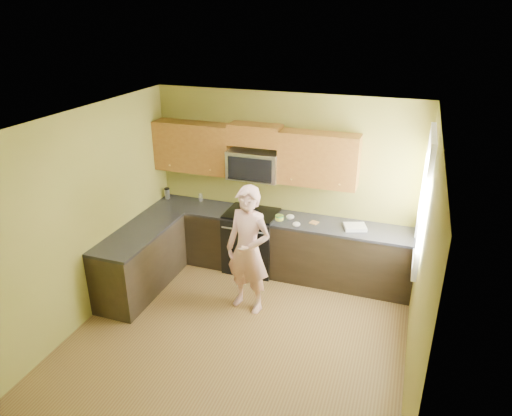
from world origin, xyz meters
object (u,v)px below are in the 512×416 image
at_px(travel_mug, 168,198).
at_px(woman, 248,250).
at_px(stove, 252,240).
at_px(frying_pan, 251,215).
at_px(butter_tub, 279,220).
at_px(microwave, 254,178).

bearing_deg(travel_mug, woman, -32.19).
distance_m(stove, woman, 1.12).
bearing_deg(stove, woman, -72.75).
bearing_deg(frying_pan, travel_mug, -172.67).
bearing_deg(stove, butter_tub, -7.73).
xyz_separation_m(woman, frying_pan, (-0.29, 0.91, 0.08)).
distance_m(woman, frying_pan, 0.95).
relative_size(butter_tub, travel_mug, 0.69).
xyz_separation_m(stove, frying_pan, (0.03, -0.10, 0.47)).
xyz_separation_m(stove, woman, (0.31, -1.00, 0.40)).
relative_size(microwave, frying_pan, 1.76).
relative_size(stove, travel_mug, 5.26).
bearing_deg(frying_pan, butter_tub, 20.88).
bearing_deg(travel_mug, microwave, -0.46).
bearing_deg(woman, microwave, 117.36).
height_order(microwave, frying_pan, microwave).
relative_size(microwave, woman, 0.43).
xyz_separation_m(microwave, frying_pan, (0.03, -0.22, -0.50)).
height_order(stove, butter_tub, butter_tub).
height_order(stove, travel_mug, travel_mug).
xyz_separation_m(stove, microwave, (0.00, 0.12, 0.97)).
bearing_deg(frying_pan, stove, 120.75).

